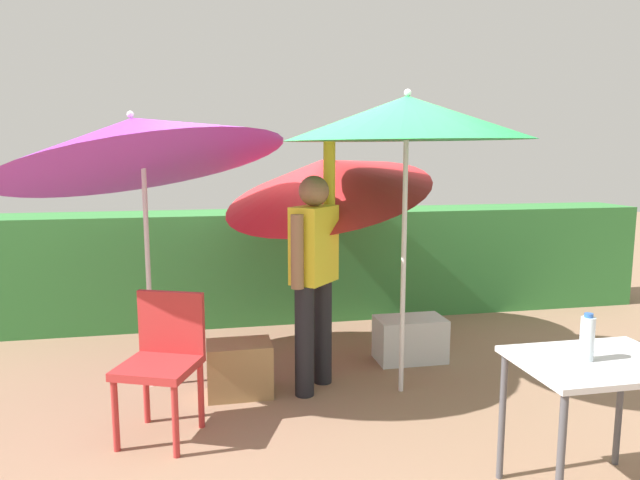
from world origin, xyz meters
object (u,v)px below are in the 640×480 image
Objects in this scene: umbrella_orange at (407,119)px; person_vendor at (314,267)px; folding_table at (597,377)px; crate_cardboard at (239,369)px; bottle_water at (587,338)px; cooler_box at (410,339)px; umbrella_yellow at (137,143)px; chair_plastic at (163,356)px; umbrella_rainbow at (325,178)px.

umbrella_orange is 1.17× the size of person_vendor.
person_vendor is at bearing 124.07° from folding_table.
person_vendor is at bearing 164.20° from umbrella_orange.
crate_cardboard is at bearing 135.36° from folding_table.
cooler_box is at bearing 93.79° from bottle_water.
umbrella_yellow is 5.06× the size of crate_cardboard.
umbrella_yellow reaches higher than bottle_water.
folding_table is at bearing -39.27° from umbrella_yellow.
bottle_water reaches higher than chair_plastic.
umbrella_orange reaches higher than chair_plastic.
crate_cardboard is (-1.18, 0.18, -1.80)m from umbrella_orange.
umbrella_rainbow reaches higher than crate_cardboard.
umbrella_orange is at bearing -8.49° from crate_cardboard.
umbrella_orange is 2.06m from folding_table.
umbrella_yellow is 2.71m from cooler_box.
bottle_water is at bearing 174.40° from folding_table.
folding_table is (0.88, -2.42, -0.90)m from umbrella_rainbow.
chair_plastic is at bearing -168.86° from umbrella_orange.
crate_cardboard is 0.58× the size of folding_table.
umbrella_yellow is 3.14m from bottle_water.
person_vendor reaches higher than cooler_box.
person_vendor reaches higher than bottle_water.
crate_cardboard is at bearing -163.76° from cooler_box.
crate_cardboard is (-0.56, -0.00, -0.74)m from person_vendor.
umbrella_rainbow is 1.11× the size of person_vendor.
umbrella_orange reaches higher than bottle_water.
umbrella_yellow reaches higher than cooler_box.
bottle_water is at bearing -73.82° from umbrella_orange.
umbrella_rainbow is at bearing 153.62° from cooler_box.
cooler_box is (0.92, 0.43, -0.75)m from person_vendor.
folding_table is at bearing -44.64° from crate_cardboard.
umbrella_orange reaches higher than folding_table.
chair_plastic is (-1.29, -1.27, -1.04)m from umbrella_rainbow.
cooler_box is (0.68, -0.34, -1.37)m from umbrella_rainbow.
crate_cardboard is 1.95× the size of bottle_water.
folding_table is (2.35, -1.92, -1.18)m from umbrella_yellow.
umbrella_rainbow reaches higher than chair_plastic.
crate_cardboard is at bearing -136.18° from umbrella_rainbow.
umbrella_yellow is at bearing 140.73° from folding_table.
umbrella_yellow is at bearing -161.21° from umbrella_rainbow.
crate_cardboard is 2.40m from folding_table.
umbrella_orange is 1.93m from cooler_box.
person_vendor is 3.24× the size of cooler_box.
chair_plastic is 3.71× the size of bottle_water.
person_vendor is 1.96m from bottle_water.
person_vendor is (-0.63, 0.18, -1.06)m from umbrella_orange.
person_vendor is 2.11× the size of chair_plastic.
cooler_box is at bearing 25.06° from person_vendor.
umbrella_orange is at bearing 106.18° from bottle_water.
bottle_water reaches higher than cooler_box.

